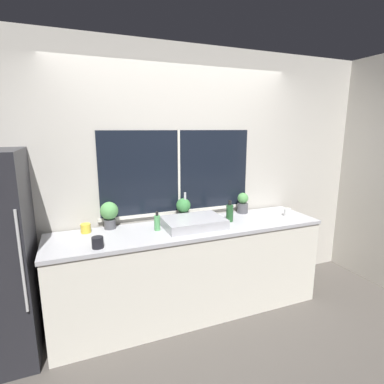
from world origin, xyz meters
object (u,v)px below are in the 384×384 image
at_px(potted_plant_right, 243,203).
at_px(soap_bottle, 157,222).
at_px(sink, 193,222).
at_px(mug_white, 287,212).
at_px(mug_black, 98,242).
at_px(potted_plant_left, 109,213).
at_px(potted_plant_center, 183,208).
at_px(bottle_tall, 230,213).
at_px(mug_yellow, 86,228).

relative_size(potted_plant_right, soap_bottle, 1.27).
distance_m(sink, mug_white, 1.11).
bearing_deg(sink, mug_black, -167.53).
bearing_deg(potted_plant_left, potted_plant_center, 0.00).
xyz_separation_m(sink, potted_plant_center, (-0.01, 0.25, 0.08)).
bearing_deg(bottle_tall, potted_plant_center, 152.04).
relative_size(potted_plant_center, soap_bottle, 1.26).
bearing_deg(soap_bottle, potted_plant_right, 11.47).
bearing_deg(soap_bottle, mug_black, -156.99).
bearing_deg(potted_plant_left, potted_plant_right, 0.00).
xyz_separation_m(potted_plant_left, mug_black, (-0.15, -0.46, -0.11)).
relative_size(potted_plant_left, potted_plant_right, 1.13).
relative_size(potted_plant_center, mug_white, 2.72).
bearing_deg(soap_bottle, mug_white, -3.10).
bearing_deg(potted_plant_center, sink, -87.37).
relative_size(potted_plant_left, mug_yellow, 2.94).
height_order(soap_bottle, bottle_tall, bottle_tall).
relative_size(sink, potted_plant_center, 2.50).
height_order(potted_plant_center, bottle_tall, potted_plant_center).
height_order(potted_plant_right, mug_white, potted_plant_right).
relative_size(mug_white, mug_yellow, 0.96).
relative_size(soap_bottle, mug_white, 2.15).
distance_m(potted_plant_right, mug_yellow, 1.71).
height_order(sink, mug_white, sink).
height_order(bottle_tall, mug_black, bottle_tall).
relative_size(potted_plant_left, soap_bottle, 1.43).
bearing_deg(mug_black, mug_white, 4.52).
xyz_separation_m(soap_bottle, mug_yellow, (-0.64, 0.18, -0.03)).
bearing_deg(potted_plant_center, bottle_tall, -27.96).
distance_m(soap_bottle, bottle_tall, 0.77).
distance_m(potted_plant_center, mug_white, 1.16).
relative_size(sink, soap_bottle, 3.16).
distance_m(potted_plant_center, mug_yellow, 0.99).
xyz_separation_m(potted_plant_left, potted_plant_right, (1.48, 0.00, -0.04)).
bearing_deg(mug_black, potted_plant_left, 71.64).
relative_size(potted_plant_left, mug_white, 3.08).
relative_size(potted_plant_left, potted_plant_center, 1.13).
distance_m(bottle_tall, mug_black, 1.36).
distance_m(bottle_tall, mug_yellow, 1.42).
relative_size(potted_plant_right, mug_yellow, 2.61).
height_order(soap_bottle, mug_white, soap_bottle).
distance_m(bottle_tall, mug_white, 0.69).
xyz_separation_m(potted_plant_right, mug_black, (-1.63, -0.46, -0.07)).
relative_size(bottle_tall, mug_white, 2.61).
relative_size(mug_black, mug_white, 1.09).
distance_m(potted_plant_left, mug_black, 0.49).
bearing_deg(potted_plant_right, soap_bottle, -168.53).
xyz_separation_m(soap_bottle, mug_white, (1.46, -0.08, -0.03)).
distance_m(potted_plant_center, potted_plant_right, 0.72).
bearing_deg(mug_yellow, soap_bottle, -15.90).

